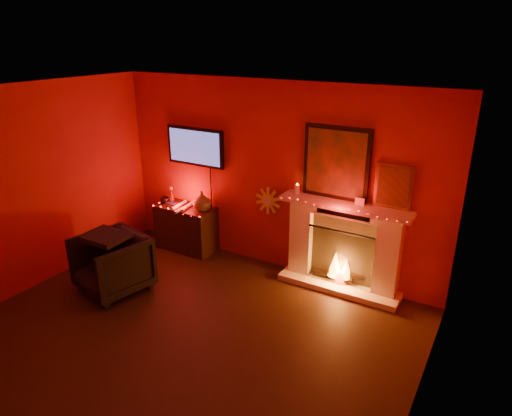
{
  "coord_description": "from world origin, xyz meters",
  "views": [
    {
      "loc": [
        2.91,
        -2.94,
        3.26
      ],
      "look_at": [
        0.2,
        1.7,
        1.2
      ],
      "focal_mm": 32.0,
      "sensor_mm": 36.0,
      "label": 1
    }
  ],
  "objects_px": {
    "console_table": "(187,225)",
    "sunburst_clock": "(268,201)",
    "fireplace": "(343,238)",
    "tv": "(195,147)",
    "armchair": "(112,264)"
  },
  "relations": [
    {
      "from": "fireplace",
      "to": "armchair",
      "type": "bearing_deg",
      "value": -147.8
    },
    {
      "from": "fireplace",
      "to": "console_table",
      "type": "distance_m",
      "value": 2.55
    },
    {
      "from": "armchair",
      "to": "fireplace",
      "type": "bearing_deg",
      "value": 46.21
    },
    {
      "from": "sunburst_clock",
      "to": "armchair",
      "type": "xyz_separation_m",
      "value": [
        -1.41,
        -1.73,
        -0.61
      ]
    },
    {
      "from": "console_table",
      "to": "sunburst_clock",
      "type": "bearing_deg",
      "value": 9.32
    },
    {
      "from": "tv",
      "to": "console_table",
      "type": "xyz_separation_m",
      "value": [
        -0.09,
        -0.19,
        -1.24
      ]
    },
    {
      "from": "fireplace",
      "to": "armchair",
      "type": "distance_m",
      "value": 3.09
    },
    {
      "from": "tv",
      "to": "fireplace",
      "type": "bearing_deg",
      "value": -1.5
    },
    {
      "from": "sunburst_clock",
      "to": "console_table",
      "type": "height_order",
      "value": "sunburst_clock"
    },
    {
      "from": "tv",
      "to": "console_table",
      "type": "height_order",
      "value": "tv"
    },
    {
      "from": "fireplace",
      "to": "tv",
      "type": "relative_size",
      "value": 1.76
    },
    {
      "from": "console_table",
      "to": "armchair",
      "type": "distance_m",
      "value": 1.51
    },
    {
      "from": "tv",
      "to": "armchair",
      "type": "relative_size",
      "value": 1.45
    },
    {
      "from": "armchair",
      "to": "tv",
      "type": "bearing_deg",
      "value": 98.6
    },
    {
      "from": "sunburst_clock",
      "to": "console_table",
      "type": "distance_m",
      "value": 1.48
    }
  ]
}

